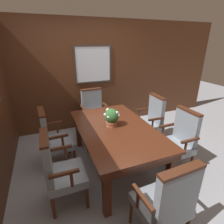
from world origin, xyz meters
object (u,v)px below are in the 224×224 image
chair_right_near (179,139)px  potted_plant (112,117)px  dining_table (115,132)px  chair_left_far (53,137)px  chair_right_far (151,119)px  chair_left_near (59,169)px  chair_head_far (94,110)px  chair_head_near (167,201)px

chair_right_near → potted_plant: potted_plant is taller
dining_table → chair_left_far: 1.03m
chair_right_far → chair_left_near: same height
chair_left_far → chair_left_near: size_ratio=1.00×
chair_head_far → chair_left_far: bearing=-139.7°
dining_table → chair_left_near: (-0.93, -0.42, -0.10)m
chair_head_near → chair_left_far: (-0.94, 1.70, 0.00)m
dining_table → chair_right_near: size_ratio=1.83×
chair_head_near → chair_right_far: size_ratio=1.00×
chair_head_far → chair_left_far: (-0.94, -0.88, 0.00)m
chair_head_far → chair_right_far: size_ratio=1.00×
potted_plant → dining_table: bearing=-58.7°
potted_plant → chair_left_far: bearing=159.3°
dining_table → chair_left_near: size_ratio=1.83×
dining_table → chair_left_far: chair_left_far is taller
chair_head_far → chair_right_far: (0.93, -0.88, 0.00)m
chair_right_near → potted_plant: 1.13m
chair_left_far → chair_right_far: size_ratio=1.00×
chair_right_near → chair_left_near: same height
chair_head_far → chair_right_far: 1.28m
chair_head_near → chair_head_far: 2.58m
chair_left_far → chair_right_far: bearing=-93.4°
chair_right_far → chair_head_near: bearing=-26.2°
chair_right_near → chair_left_far: size_ratio=1.00×
chair_right_far → potted_plant: potted_plant is taller
chair_right_far → chair_left_near: size_ratio=1.00×
chair_left_far → chair_right_near: bearing=-116.6°
chair_head_near → potted_plant: potted_plant is taller
chair_right_far → dining_table: bearing=-63.8°
chair_head_near → chair_left_far: same height
chair_head_near → chair_left_far: size_ratio=1.00×
chair_right_near → chair_right_far: bearing=179.9°
chair_head_far → chair_left_near: (-0.93, -1.71, 0.00)m
dining_table → potted_plant: size_ratio=6.38×
dining_table → chair_head_far: bearing=89.8°
dining_table → chair_right_far: bearing=23.7°
chair_head_near → chair_right_far: same height
chair_right_near → chair_right_far: (-0.01, 0.81, 0.00)m
chair_head_far → chair_right_near: 1.92m
chair_left_far → chair_left_near: (0.01, -0.83, 0.00)m
chair_left_near → potted_plant: bearing=-60.7°
chair_right_near → chair_head_far: bearing=-151.4°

